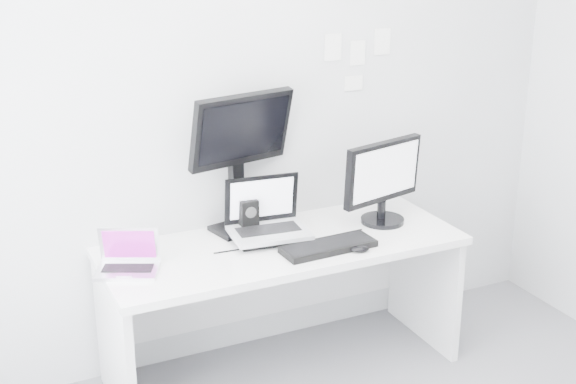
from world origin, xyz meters
name	(u,v)px	position (x,y,z in m)	size (l,w,h in m)	color
back_wall	(254,106)	(0.00, 1.60, 1.35)	(3.60, 3.60, 0.00)	#B7B9BC
desk	(283,308)	(0.00, 1.25, 0.36)	(1.80, 0.70, 0.73)	white
macbook	(126,252)	(-0.79, 1.23, 0.83)	(0.28, 0.21, 0.21)	silver
speaker	(247,216)	(-0.11, 1.44, 0.82)	(0.09, 0.09, 0.19)	black
dell_laptop	(269,211)	(-0.05, 1.30, 0.89)	(0.38, 0.30, 0.32)	silver
rear_monitor	(239,161)	(-0.12, 1.50, 1.10)	(0.55, 0.20, 0.75)	black
samsung_monitor	(384,181)	(0.59, 1.27, 0.96)	(0.50, 0.23, 0.46)	black
keyboard	(328,247)	(0.16, 1.08, 0.75)	(0.47, 0.17, 0.03)	black
mouse	(360,249)	(0.29, 0.99, 0.75)	(0.09, 0.06, 0.03)	black
wall_note_0	(333,47)	(0.45, 1.59, 1.62)	(0.10, 0.00, 0.14)	white
wall_note_1	(358,53)	(0.60, 1.59, 1.58)	(0.09, 0.00, 0.13)	white
wall_note_2	(382,42)	(0.75, 1.59, 1.63)	(0.10, 0.00, 0.14)	white
wall_note_3	(354,83)	(0.58, 1.59, 1.42)	(0.11, 0.00, 0.08)	white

